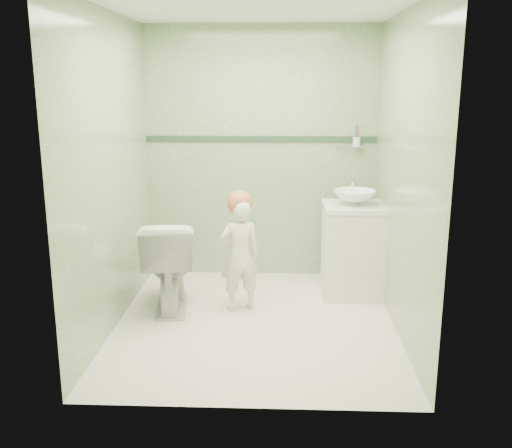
{
  "coord_description": "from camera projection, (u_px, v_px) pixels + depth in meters",
  "views": [
    {
      "loc": [
        0.19,
        -4.33,
        1.88
      ],
      "look_at": [
        0.0,
        0.15,
        0.78
      ],
      "focal_mm": 40.85,
      "sensor_mm": 36.0,
      "label": 1
    }
  ],
  "objects": [
    {
      "name": "counter",
      "position": [
        354.0,
        207.0,
        5.11
      ],
      "size": [
        0.54,
        0.52,
        0.04
      ],
      "primitive_type": "cube",
      "color": "white",
      "rests_on": "vanity"
    },
    {
      "name": "vanity",
      "position": [
        352.0,
        252.0,
        5.2
      ],
      "size": [
        0.52,
        0.5,
        0.8
      ],
      "primitive_type": "cube",
      "color": "silver",
      "rests_on": "ground"
    },
    {
      "name": "faucet",
      "position": [
        352.0,
        185.0,
        5.25
      ],
      "size": [
        0.03,
        0.13,
        0.18
      ],
      "color": "silver",
      "rests_on": "counter"
    },
    {
      "name": "cup_holder",
      "position": [
        356.0,
        142.0,
        5.45
      ],
      "size": [
        0.26,
        0.07,
        0.21
      ],
      "color": "silver",
      "rests_on": "room_shell"
    },
    {
      "name": "trim_stripe",
      "position": [
        261.0,
        139.0,
        5.53
      ],
      "size": [
        2.2,
        0.02,
        0.05
      ],
      "primitive_type": "cube",
      "color": "#284430",
      "rests_on": "room_shell"
    },
    {
      "name": "toilet",
      "position": [
        169.0,
        263.0,
        4.9
      ],
      "size": [
        0.53,
        0.82,
        0.78
      ],
      "primitive_type": "imported",
      "rotation": [
        0.0,
        0.0,
        3.27
      ],
      "color": "white",
      "rests_on": "ground"
    },
    {
      "name": "ground",
      "position": [
        255.0,
        323.0,
        4.65
      ],
      "size": [
        2.5,
        2.5,
        0.0
      ],
      "primitive_type": "plane",
      "color": "silver",
      "rests_on": "ground"
    },
    {
      "name": "basin",
      "position": [
        355.0,
        197.0,
        5.09
      ],
      "size": [
        0.37,
        0.37,
        0.13
      ],
      "primitive_type": "imported",
      "color": "white",
      "rests_on": "counter"
    },
    {
      "name": "teal_toothbrush",
      "position": [
        253.0,
        221.0,
        4.67
      ],
      "size": [
        0.1,
        0.14,
        0.08
      ],
      "color": "#0B966A",
      "rests_on": "toddler"
    },
    {
      "name": "hair_cap",
      "position": [
        240.0,
        203.0,
        4.76
      ],
      "size": [
        0.21,
        0.21,
        0.21
      ],
      "primitive_type": "sphere",
      "color": "#C66342",
      "rests_on": "toddler"
    },
    {
      "name": "room_shell",
      "position": [
        255.0,
        175.0,
        4.37
      ],
      "size": [
        2.5,
        2.54,
        2.4
      ],
      "color": "gray",
      "rests_on": "ground"
    },
    {
      "name": "toddler",
      "position": [
        240.0,
        255.0,
        4.84
      ],
      "size": [
        0.4,
        0.34,
        0.95
      ],
      "primitive_type": "imported",
      "rotation": [
        0.0,
        0.0,
        3.51
      ],
      "color": "white",
      "rests_on": "ground"
    }
  ]
}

